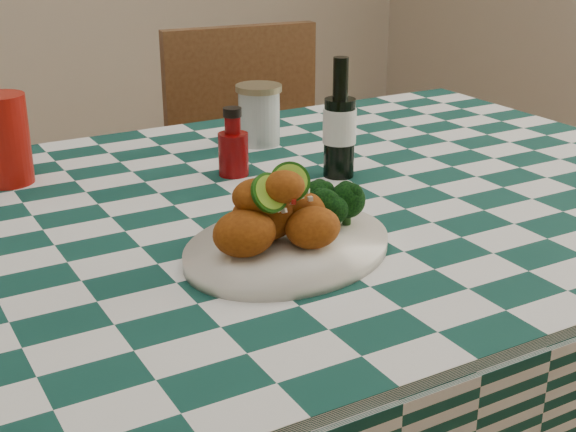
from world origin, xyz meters
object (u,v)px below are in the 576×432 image
ketchup_bottle (233,142)px  mason_jar (259,115)px  dining_table (254,416)px  wooden_chair_right (269,215)px  fried_chicken_pile (280,208)px  beer_bottle (340,118)px  plate (288,248)px  red_tumbler (3,140)px

ketchup_bottle → mason_jar: size_ratio=1.02×
dining_table → mason_jar: 0.57m
dining_table → wooden_chair_right: bearing=59.6°
wooden_chair_right → fried_chicken_pile: bearing=-111.2°
fried_chicken_pile → mason_jar: fried_chicken_pile is taller
dining_table → beer_bottle: bearing=16.1°
fried_chicken_pile → beer_bottle: 0.35m
dining_table → beer_bottle: (0.20, 0.06, 0.50)m
wooden_chair_right → plate: bearing=-110.6°
red_tumbler → wooden_chair_right: 0.89m
dining_table → fried_chicken_pile: fried_chicken_pile is taller
plate → ketchup_bottle: ketchup_bottle is taller
dining_table → mason_jar: bearing=59.8°
fried_chicken_pile → wooden_chair_right: 1.05m
red_tumbler → beer_bottle: bearing=-26.1°
dining_table → red_tumbler: bearing=134.8°
fried_chicken_pile → ketchup_bottle: 0.36m
dining_table → wooden_chair_right: size_ratio=1.79×
fried_chicken_pile → red_tumbler: 0.56m
dining_table → plate: bearing=-101.7°
dining_table → beer_bottle: 0.54m
red_tumbler → mason_jar: size_ratio=1.29×
plate → fried_chicken_pile: bearing=180.0°
plate → mason_jar: mason_jar is taller
dining_table → ketchup_bottle: ketchup_bottle is taller
red_tumbler → mason_jar: bearing=-0.5°
red_tumbler → ketchup_bottle: 0.38m
red_tumbler → beer_bottle: size_ratio=0.74×
beer_bottle → red_tumbler: bearing=153.9°
fried_chicken_pile → beer_bottle: (0.25, 0.25, 0.03)m
plate → ketchup_bottle: bearing=75.9°
mason_jar → beer_bottle: 0.25m
mason_jar → wooden_chair_right: 0.58m
fried_chicken_pile → wooden_chair_right: bearing=62.6°
red_tumbler → mason_jar: 0.48m
plate → dining_table: bearing=78.3°
beer_bottle → wooden_chair_right: size_ratio=0.22×
red_tumbler → beer_bottle: 0.57m
plate → mason_jar: (0.21, 0.49, 0.05)m
ketchup_bottle → red_tumbler: bearing=156.6°
plate → wooden_chair_right: size_ratio=0.34×
ketchup_bottle → beer_bottle: size_ratio=0.58×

